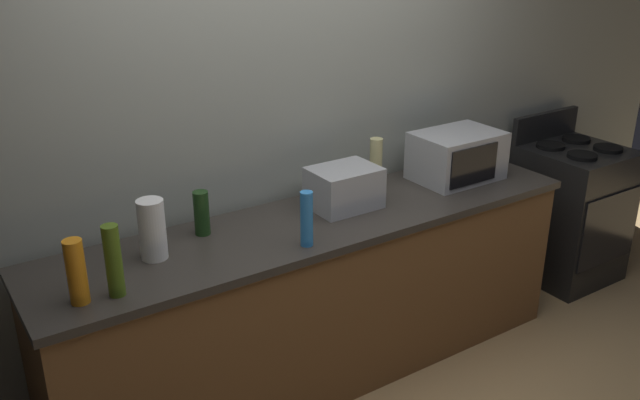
{
  "coord_description": "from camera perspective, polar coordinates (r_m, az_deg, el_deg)",
  "views": [
    {
      "loc": [
        -1.7,
        -2.15,
        2.26
      ],
      "look_at": [
        0.0,
        0.4,
        1.0
      ],
      "focal_mm": 38.25,
      "sensor_mm": 36.0,
      "label": 1
    }
  ],
  "objects": [
    {
      "name": "stove_range",
      "position": [
        4.84,
        20.14,
        -0.92
      ],
      "size": [
        0.6,
        0.61,
        1.08
      ],
      "color": "black",
      "rests_on": "ground_plane"
    },
    {
      "name": "bottle_vinegar",
      "position": [
        3.71,
        4.69,
        3.08
      ],
      "size": [
        0.07,
        0.07,
        0.28
      ],
      "primitive_type": "cylinder",
      "color": "beige",
      "rests_on": "counter_run"
    },
    {
      "name": "bottle_wine",
      "position": [
        3.2,
        -9.88,
        -1.08
      ],
      "size": [
        0.07,
        0.07,
        0.21
      ],
      "primitive_type": "cylinder",
      "color": "#1E3F19",
      "rests_on": "counter_run"
    },
    {
      "name": "microwave",
      "position": [
        3.91,
        11.38,
        3.65
      ],
      "size": [
        0.48,
        0.35,
        0.27
      ],
      "color": "#B7BABF",
      "rests_on": "counter_run"
    },
    {
      "name": "bottle_dish_soap",
      "position": [
        2.74,
        -19.71,
        -5.68
      ],
      "size": [
        0.07,
        0.07,
        0.26
      ],
      "primitive_type": "cylinder",
      "color": "orange",
      "rests_on": "counter_run"
    },
    {
      "name": "bottle_olive_oil",
      "position": [
        2.74,
        -16.89,
        -4.9
      ],
      "size": [
        0.07,
        0.07,
        0.3
      ],
      "primitive_type": "cylinder",
      "color": "#4C6B19",
      "rests_on": "counter_run"
    },
    {
      "name": "toaster_oven",
      "position": [
        3.46,
        2.03,
        1.04
      ],
      "size": [
        0.34,
        0.26,
        0.21
      ],
      "primitive_type": "cube",
      "color": "#B7BABF",
      "rests_on": "counter_run"
    },
    {
      "name": "counter_run",
      "position": [
        3.56,
        0.0,
        -8.2
      ],
      "size": [
        2.84,
        0.64,
        0.9
      ],
      "color": "brown",
      "rests_on": "ground_plane"
    },
    {
      "name": "bottle_spray_cleaner",
      "position": [
        3.03,
        -1.13,
        -1.59
      ],
      "size": [
        0.06,
        0.06,
        0.26
      ],
      "primitive_type": "cylinder",
      "color": "#338CE5",
      "rests_on": "counter_run"
    },
    {
      "name": "paper_towel_roll",
      "position": [
        3.0,
        -13.86,
        -2.41
      ],
      "size": [
        0.12,
        0.12,
        0.27
      ],
      "primitive_type": "cylinder",
      "color": "white",
      "rests_on": "counter_run"
    },
    {
      "name": "back_wall",
      "position": [
        3.53,
        -3.71,
        7.38
      ],
      "size": [
        6.4,
        0.1,
        2.7
      ],
      "primitive_type": "cube",
      "color": "#9EA399",
      "rests_on": "ground_plane"
    }
  ]
}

